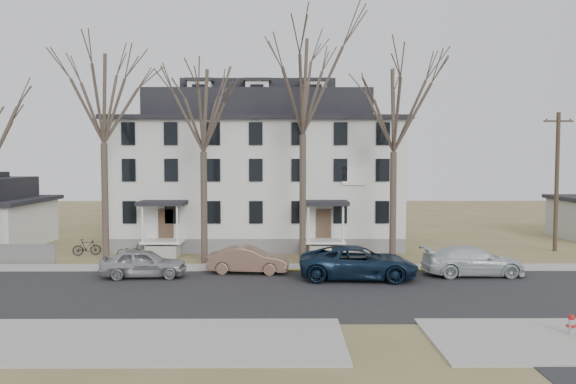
{
  "coord_description": "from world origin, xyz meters",
  "views": [
    {
      "loc": [
        -0.07,
        -24.16,
        6.36
      ],
      "look_at": [
        0.1,
        9.0,
        4.38
      ],
      "focal_mm": 35.0,
      "sensor_mm": 36.0,
      "label": 1
    }
  ],
  "objects_px": {
    "tree_center": "(303,80)",
    "tree_far_left": "(103,92)",
    "bicycle_left": "(130,252)",
    "car_silver": "(144,264)",
    "bicycle_right": "(87,248)",
    "utility_pole_far": "(557,180)",
    "car_tan": "(248,261)",
    "car_navy": "(358,263)",
    "boarding_house": "(259,172)",
    "car_white": "(473,262)",
    "tree_mid_right": "(394,105)",
    "fire_hydrant": "(571,325)",
    "tree_mid_left": "(203,105)"
  },
  "relations": [
    {
      "from": "car_tan",
      "to": "boarding_house",
      "type": "bearing_deg",
      "value": 4.67
    },
    {
      "from": "car_white",
      "to": "fire_hydrant",
      "type": "height_order",
      "value": "car_white"
    },
    {
      "from": "tree_center",
      "to": "car_silver",
      "type": "xyz_separation_m",
      "value": [
        -8.61,
        -4.38,
        -10.32
      ]
    },
    {
      "from": "utility_pole_far",
      "to": "tree_mid_right",
      "type": "bearing_deg",
      "value": -160.71
    },
    {
      "from": "tree_far_left",
      "to": "car_tan",
      "type": "distance_m",
      "value": 13.49
    },
    {
      "from": "car_tan",
      "to": "car_navy",
      "type": "bearing_deg",
      "value": -99.63
    },
    {
      "from": "tree_center",
      "to": "car_white",
      "type": "relative_size",
      "value": 2.71
    },
    {
      "from": "tree_center",
      "to": "tree_mid_right",
      "type": "xyz_separation_m",
      "value": [
        5.5,
        0.0,
        -1.48
      ]
    },
    {
      "from": "boarding_house",
      "to": "tree_mid_left",
      "type": "height_order",
      "value": "tree_mid_left"
    },
    {
      "from": "boarding_house",
      "to": "tree_center",
      "type": "relative_size",
      "value": 1.41
    },
    {
      "from": "tree_mid_left",
      "to": "fire_hydrant",
      "type": "xyz_separation_m",
      "value": [
        15.16,
        -14.32,
        -9.2
      ]
    },
    {
      "from": "tree_mid_left",
      "to": "tree_mid_right",
      "type": "bearing_deg",
      "value": 0.0
    },
    {
      "from": "tree_center",
      "to": "bicycle_left",
      "type": "distance_m",
      "value": 15.34
    },
    {
      "from": "bicycle_right",
      "to": "fire_hydrant",
      "type": "xyz_separation_m",
      "value": [
        23.18,
        -16.74,
        -0.13
      ]
    },
    {
      "from": "tree_mid_right",
      "to": "car_white",
      "type": "xyz_separation_m",
      "value": [
        3.58,
        -3.96,
        -8.82
      ]
    },
    {
      "from": "car_white",
      "to": "bicycle_left",
      "type": "bearing_deg",
      "value": 72.58
    },
    {
      "from": "tree_center",
      "to": "bicycle_left",
      "type": "xyz_separation_m",
      "value": [
        -10.94,
        1.51,
        -10.65
      ]
    },
    {
      "from": "car_white",
      "to": "bicycle_right",
      "type": "height_order",
      "value": "car_white"
    },
    {
      "from": "car_navy",
      "to": "car_tan",
      "type": "bearing_deg",
      "value": 78.99
    },
    {
      "from": "tree_mid_left",
      "to": "tree_center",
      "type": "relative_size",
      "value": 0.87
    },
    {
      "from": "car_silver",
      "to": "fire_hydrant",
      "type": "xyz_separation_m",
      "value": [
        17.77,
        -9.94,
        -0.36
      ]
    },
    {
      "from": "boarding_house",
      "to": "tree_far_left",
      "type": "xyz_separation_m",
      "value": [
        -9.0,
        -8.15,
        4.96
      ]
    },
    {
      "from": "tree_mid_right",
      "to": "car_tan",
      "type": "height_order",
      "value": "tree_mid_right"
    },
    {
      "from": "tree_center",
      "to": "bicycle_left",
      "type": "height_order",
      "value": "tree_center"
    },
    {
      "from": "utility_pole_far",
      "to": "car_white",
      "type": "distance_m",
      "value": 12.42
    },
    {
      "from": "tree_far_left",
      "to": "tree_mid_right",
      "type": "height_order",
      "value": "tree_far_left"
    },
    {
      "from": "boarding_house",
      "to": "tree_mid_right",
      "type": "xyz_separation_m",
      "value": [
        8.5,
        -8.15,
        4.22
      ]
    },
    {
      "from": "tree_mid_left",
      "to": "tree_mid_right",
      "type": "xyz_separation_m",
      "value": [
        11.5,
        0.0,
        0.0
      ]
    },
    {
      "from": "car_white",
      "to": "car_navy",
      "type": "bearing_deg",
      "value": 95.59
    },
    {
      "from": "tree_center",
      "to": "tree_far_left",
      "type": "bearing_deg",
      "value": 180.0
    },
    {
      "from": "car_silver",
      "to": "fire_hydrant",
      "type": "distance_m",
      "value": 20.36
    },
    {
      "from": "car_white",
      "to": "fire_hydrant",
      "type": "xyz_separation_m",
      "value": [
        0.07,
        -10.36,
        -0.38
      ]
    },
    {
      "from": "boarding_house",
      "to": "fire_hydrant",
      "type": "relative_size",
      "value": 25.85
    },
    {
      "from": "car_white",
      "to": "bicycle_right",
      "type": "bearing_deg",
      "value": 72.43
    },
    {
      "from": "car_tan",
      "to": "car_white",
      "type": "xyz_separation_m",
      "value": [
        12.19,
        -0.7,
        0.06
      ]
    },
    {
      "from": "car_silver",
      "to": "car_navy",
      "type": "distance_m",
      "value": 11.4
    },
    {
      "from": "car_tan",
      "to": "car_white",
      "type": "bearing_deg",
      "value": -88.09
    },
    {
      "from": "tree_center",
      "to": "bicycle_left",
      "type": "relative_size",
      "value": 8.82
    },
    {
      "from": "tree_far_left",
      "to": "bicycle_right",
      "type": "relative_size",
      "value": 7.72
    },
    {
      "from": "tree_far_left",
      "to": "bicycle_right",
      "type": "bearing_deg",
      "value": 130.0
    },
    {
      "from": "tree_center",
      "to": "car_tan",
      "type": "bearing_deg",
      "value": -133.69
    },
    {
      "from": "boarding_house",
      "to": "car_white",
      "type": "height_order",
      "value": "boarding_house"
    },
    {
      "from": "tree_mid_right",
      "to": "utility_pole_far",
      "type": "xyz_separation_m",
      "value": [
        12.0,
        4.2,
        -4.7
      ]
    },
    {
      "from": "bicycle_right",
      "to": "utility_pole_far",
      "type": "bearing_deg",
      "value": -104.2
    },
    {
      "from": "utility_pole_far",
      "to": "car_tan",
      "type": "height_order",
      "value": "utility_pole_far"
    },
    {
      "from": "tree_center",
      "to": "utility_pole_far",
      "type": "xyz_separation_m",
      "value": [
        17.5,
        4.2,
        -6.18
      ]
    },
    {
      "from": "car_navy",
      "to": "tree_mid_left",
      "type": "bearing_deg",
      "value": 65.1
    },
    {
      "from": "car_white",
      "to": "tree_mid_left",
      "type": "bearing_deg",
      "value": 73.14
    },
    {
      "from": "car_white",
      "to": "tree_far_left",
      "type": "bearing_deg",
      "value": 77.21
    },
    {
      "from": "car_tan",
      "to": "fire_hydrant",
      "type": "bearing_deg",
      "value": -126.84
    }
  ]
}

